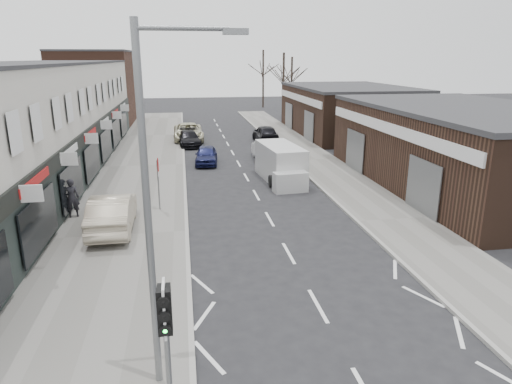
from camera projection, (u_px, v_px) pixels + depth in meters
name	position (u px, v px, depth m)	size (l,w,h in m)	color
ground	(339.00, 344.00, 12.23)	(160.00, 160.00, 0.00)	black
pavement_left	(143.00, 166.00, 32.02)	(5.50, 64.00, 0.12)	slate
pavement_right	(315.00, 160.00, 33.92)	(3.50, 64.00, 0.12)	slate
shop_terrace_left	(22.00, 123.00, 27.63)	(8.00, 41.00, 7.10)	beige
brick_block_far	(95.00, 89.00, 51.65)	(8.00, 10.00, 8.00)	#4A2B1F
right_unit_near	(466.00, 149.00, 26.76)	(10.00, 18.00, 4.50)	#362218
right_unit_far	(347.00, 111.00, 45.69)	(10.00, 16.00, 4.50)	#362218
tree_far_a	(283.00, 117.00, 59.05)	(3.60, 3.60, 8.00)	#382D26
tree_far_b	(291.00, 111.00, 65.12)	(3.60, 3.60, 7.50)	#382D26
tree_far_c	(263.00, 107.00, 70.34)	(3.60, 3.60, 8.50)	#382D26
traffic_light	(165.00, 321.00, 8.97)	(0.28, 0.60, 3.10)	slate
street_lamp	(155.00, 196.00, 9.48)	(2.23, 0.22, 8.00)	slate
warning_sign	(158.00, 168.00, 22.18)	(0.12, 0.80, 2.70)	slate
white_van	(281.00, 164.00, 28.28)	(2.45, 5.82, 2.20)	silver
sedan_on_pavement	(112.00, 212.00, 19.86)	(1.71, 4.89, 1.61)	#AEA28B
pedestrian	(72.00, 198.00, 21.42)	(0.68, 0.45, 1.87)	black
parked_car_left_a	(206.00, 155.00, 32.81)	(1.53, 3.79, 1.29)	#151942
parked_car_left_b	(189.00, 139.00, 39.55)	(1.79, 4.40, 1.28)	black
parked_car_left_c	(188.00, 132.00, 41.99)	(2.62, 5.68, 1.58)	beige
parked_car_right_a	(266.00, 150.00, 33.94)	(1.66, 4.76, 1.57)	white
parked_car_right_b	(265.00, 133.00, 41.37)	(1.82, 4.53, 1.54)	black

